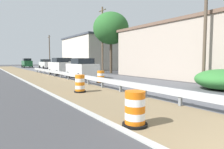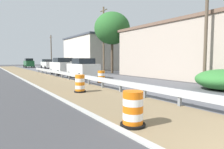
# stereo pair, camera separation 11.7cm
# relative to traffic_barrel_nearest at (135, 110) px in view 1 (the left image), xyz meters

# --- Properties ---
(guardrail_median) EXTENTS (0.18, 51.98, 0.71)m
(guardrail_median) POSITION_rel_traffic_barrel_nearest_xyz_m (3.09, 0.78, 0.06)
(guardrail_median) COLOR #ADB2B7
(guardrail_median) RESTS_ON ground
(traffic_barrel_nearest) EXTENTS (0.74, 0.74, 1.02)m
(traffic_barrel_nearest) POSITION_rel_traffic_barrel_nearest_xyz_m (0.00, 0.00, 0.00)
(traffic_barrel_nearest) COLOR orange
(traffic_barrel_nearest) RESTS_ON ground
(traffic_barrel_close) EXTENTS (0.69, 0.69, 1.03)m
(traffic_barrel_close) POSITION_rel_traffic_barrel_nearest_xyz_m (1.12, 6.21, 0.00)
(traffic_barrel_close) COLOR orange
(traffic_barrel_close) RESTS_ON ground
(traffic_barrel_mid) EXTENTS (0.73, 0.73, 1.01)m
(traffic_barrel_mid) POSITION_rel_traffic_barrel_nearest_xyz_m (4.46, 9.42, -0.01)
(traffic_barrel_mid) COLOR orange
(traffic_barrel_mid) RESTS_ON ground
(car_lead_near_lane) EXTENTS (2.02, 4.12, 2.20)m
(car_lead_near_lane) POSITION_rel_traffic_barrel_nearest_xyz_m (5.29, 45.21, 0.64)
(car_lead_near_lane) COLOR #195128
(car_lead_near_lane) RESTS_ON ground
(car_trailing_near_lane) EXTENTS (2.11, 4.48, 2.00)m
(car_trailing_near_lane) POSITION_rel_traffic_barrel_nearest_xyz_m (7.90, 38.56, 0.54)
(car_trailing_near_lane) COLOR silver
(car_trailing_near_lane) RESTS_ON ground
(car_lead_far_lane) EXTENTS (1.94, 4.45, 2.14)m
(car_lead_far_lane) POSITION_rel_traffic_barrel_nearest_xyz_m (4.82, 20.50, 0.61)
(car_lead_far_lane) COLOR silver
(car_lead_far_lane) RESTS_ON ground
(car_mid_far_lane) EXTENTS (2.10, 4.49, 2.21)m
(car_mid_far_lane) POSITION_rel_traffic_barrel_nearest_xyz_m (7.81, 26.60, 0.64)
(car_mid_far_lane) COLOR silver
(car_mid_far_lane) RESTS_ON ground
(car_trailing_far_lane) EXTENTS (2.18, 4.06, 2.05)m
(car_trailing_far_lane) POSITION_rel_traffic_barrel_nearest_xyz_m (4.84, 13.79, 0.57)
(car_trailing_far_lane) COLOR silver
(car_trailing_far_lane) RESTS_ON ground
(roadside_shop_near) EXTENTS (6.68, 13.84, 5.69)m
(roadside_shop_near) POSITION_rel_traffic_barrel_nearest_xyz_m (14.23, 9.32, 2.39)
(roadside_shop_near) COLOR #AD9E8E
(roadside_shop_near) RESTS_ON ground
(roadside_shop_far) EXTENTS (8.50, 12.75, 6.37)m
(roadside_shop_far) POSITION_rel_traffic_barrel_nearest_xyz_m (14.72, 29.65, 2.74)
(roadside_shop_far) COLOR beige
(roadside_shop_far) RESTS_ON ground
(utility_pole_near) EXTENTS (0.24, 1.80, 9.07)m
(utility_pole_near) POSITION_rel_traffic_barrel_nearest_xyz_m (10.26, 3.97, 4.23)
(utility_pole_near) COLOR brown
(utility_pole_near) RESTS_ON ground
(utility_pole_mid) EXTENTS (0.24, 1.80, 9.50)m
(utility_pole_mid) POSITION_rel_traffic_barrel_nearest_xyz_m (11.11, 20.07, 4.45)
(utility_pole_mid) COLOR brown
(utility_pole_mid) RESTS_ON ground
(utility_pole_far) EXTENTS (0.24, 1.80, 7.85)m
(utility_pole_far) POSITION_rel_traffic_barrel_nearest_xyz_m (10.20, 43.50, 3.62)
(utility_pole_far) COLOR brown
(utility_pole_far) RESTS_ON ground
(bush_roadside) EXTENTS (3.38, 3.38, 1.31)m
(bush_roadside) POSITION_rel_traffic_barrel_nearest_xyz_m (9.07, 1.97, 0.20)
(bush_roadside) COLOR #337533
(bush_roadside) RESTS_ON ground
(tree_roadside) EXTENTS (4.99, 4.99, 8.55)m
(tree_roadside) POSITION_rel_traffic_barrel_nearest_xyz_m (11.61, 18.59, 5.82)
(tree_roadside) COLOR #4C3D2D
(tree_roadside) RESTS_ON ground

